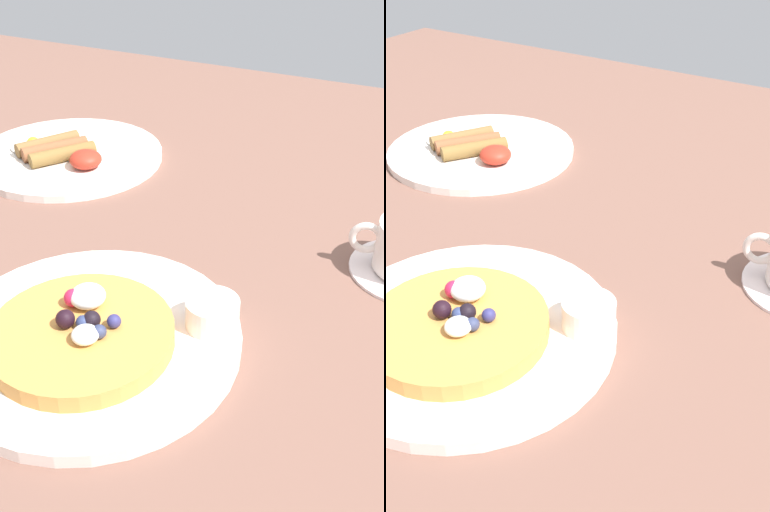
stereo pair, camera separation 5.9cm
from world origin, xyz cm
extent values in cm
cube|color=brown|center=(0.00, 0.00, -1.50)|extent=(180.86, 149.53, 3.00)
cylinder|color=white|center=(1.10, -12.51, 0.67)|extent=(27.98, 27.98, 1.35)
cylinder|color=#CB883F|center=(1.23, -14.08, 2.23)|extent=(16.82, 16.82, 1.76)
sphere|color=navy|center=(1.96, -13.38, 3.73)|extent=(1.25, 1.25, 1.25)
sphere|color=#C6273D|center=(-0.83, -10.74, 3.85)|extent=(1.48, 1.48, 1.48)
sphere|color=navy|center=(3.49, -14.41, 3.75)|extent=(1.30, 1.30, 1.30)
sphere|color=navy|center=(3.87, -12.63, 3.75)|extent=(1.29, 1.29, 1.29)
sphere|color=red|center=(2.31, -15.47, 3.78)|extent=(1.34, 1.34, 1.34)
sphere|color=#CA1F44|center=(-1.19, -11.63, 3.96)|extent=(1.72, 1.72, 1.72)
sphere|color=navy|center=(1.51, -13.97, 3.76)|extent=(1.31, 1.31, 1.31)
sphere|color=black|center=(-0.13, -14.49, 3.97)|extent=(1.73, 1.73, 1.73)
sphere|color=black|center=(2.09, -13.44, 3.90)|extent=(1.59, 1.59, 1.59)
ellipsoid|color=white|center=(-0.14, -10.96, 4.11)|extent=(3.35, 3.35, 2.01)
ellipsoid|color=white|center=(2.68, -15.34, 3.83)|extent=(2.42, 2.42, 1.45)
cylinder|color=white|center=(10.72, -6.61, 2.75)|extent=(5.06, 5.06, 2.80)
cylinder|color=maroon|center=(10.72, -6.61, 3.31)|extent=(4.15, 4.15, 0.34)
cylinder|color=white|center=(-25.24, 20.50, 0.55)|extent=(27.98, 27.98, 1.10)
cylinder|color=brown|center=(-23.98, 17.61, 2.16)|extent=(7.08, 9.23, 2.12)
cylinder|color=brown|center=(-26.15, 18.71, 2.16)|extent=(7.21, 9.16, 2.12)
cylinder|color=brown|center=(-28.32, 19.82, 2.16)|extent=(6.53, 9.48, 2.12)
ellipsoid|color=white|center=(-30.73, 19.42, 1.40)|extent=(7.41, 6.30, 0.60)
sphere|color=yellow|center=(-30.73, 19.42, 1.90)|extent=(2.00, 2.00, 2.00)
ellipsoid|color=#B32D1D|center=(-19.80, 17.33, 2.35)|extent=(4.55, 4.55, 2.50)
torus|color=white|center=(20.72, 11.54, 3.59)|extent=(3.84, 1.41, 3.76)
camera|label=1|loc=(28.51, -47.19, 38.32)|focal=42.87mm
camera|label=2|loc=(33.64, -44.30, 38.32)|focal=42.87mm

